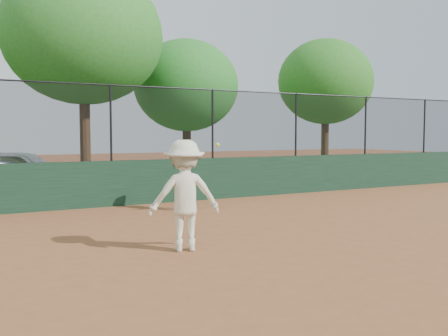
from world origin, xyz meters
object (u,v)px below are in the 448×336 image
tree_2 (83,35)px  tree_3 (186,86)px  player_second (181,180)px  tree_4 (326,82)px  parked_car (20,172)px  player_main (184,195)px

tree_2 → tree_3: bearing=21.4°
player_second → tree_4: bearing=169.5°
tree_3 → tree_4: size_ratio=0.94×
player_second → parked_car: bearing=-102.2°
parked_car → player_second: size_ratio=2.81×
player_second → tree_2: tree_2 is taller
player_second → player_main: size_ratio=0.83×
tree_3 → tree_4: (6.51, -1.19, 0.37)m
parked_car → player_second: player_second is taller
parked_car → tree_4: bearing=-57.4°
parked_car → tree_4: size_ratio=0.68×
tree_2 → tree_4: bearing=3.3°
parked_car → tree_3: (6.94, 2.79, 3.19)m
player_main → tree_4: (11.95, 10.69, 3.37)m
player_second → tree_3: (3.76, 7.95, 3.16)m
parked_car → tree_2: bearing=-41.4°
tree_2 → player_second: bearing=-81.4°
parked_car → player_main: size_ratio=2.32×
parked_car → tree_2: size_ratio=0.55×
player_main → tree_3: size_ratio=0.31×
parked_car → tree_4: (13.45, 1.60, 3.56)m
tree_4 → player_main: bearing=-138.2°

